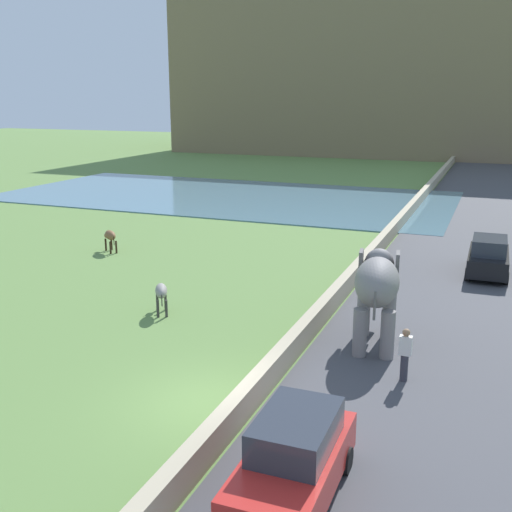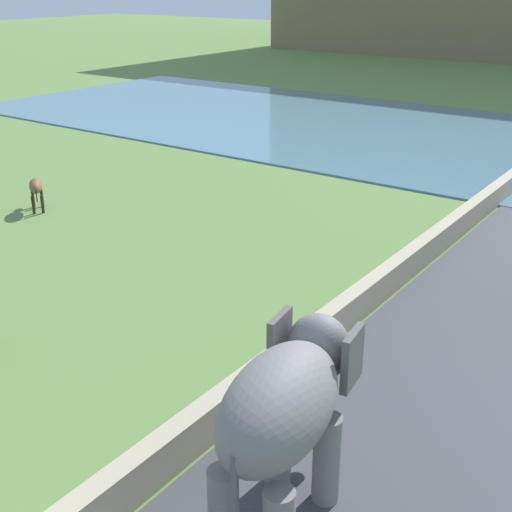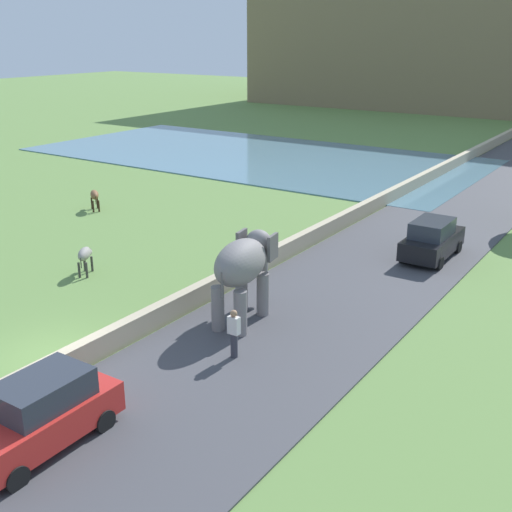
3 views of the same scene
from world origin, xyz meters
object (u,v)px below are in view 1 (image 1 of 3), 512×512
elephant (377,286)px  car_red (294,459)px  cow_grey (161,292)px  car_black (488,257)px  cow_brown (110,236)px  person_beside_elephant (405,354)px

elephant → car_red: 8.61m
car_red → cow_grey: size_ratio=2.96×
elephant → car_black: elephant is taller
car_red → cow_brown: bearing=134.1°
elephant → car_black: (3.18, 9.88, -1.14)m
cow_grey → cow_brown: size_ratio=1.03×
elephant → cow_grey: size_ratio=2.63×
person_beside_elephant → car_red: bearing=-101.8°
elephant → person_beside_elephant: elephant is taller
elephant → person_beside_elephant: (1.31, -2.40, -1.16)m
car_red → cow_grey: 11.80m
elephant → cow_brown: elephant is taller
car_black → cow_brown: car_black is taller
person_beside_elephant → car_black: car_black is taller
person_beside_elephant → elephant: bearing=118.7°
person_beside_elephant → cow_grey: (-9.34, 2.47, -0.04)m
car_black → elephant: bearing=-107.9°
elephant → car_red: size_ratio=0.89×
elephant → car_black: 10.45m
car_red → cow_grey: bearing=133.1°
elephant → car_red: bearing=-89.8°
car_black → cow_grey: car_black is taller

